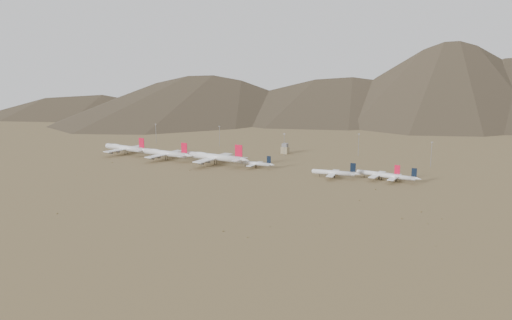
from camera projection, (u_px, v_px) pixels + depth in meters
The scene contains 16 objects.
ground at pixel (208, 170), 490.54m from camera, with size 3000.00×3000.00×0.00m, color olive.
mountain_ridge at pixel (400, 45), 1249.63m from camera, with size 4400.00×1000.00×300.00m.
widebody_west at pixel (125, 148), 576.63m from camera, with size 70.92×54.95×21.10m.
widebody_centre at pixel (166, 153), 543.68m from camera, with size 69.63×53.72×20.68m.
widebody_east at pixel (215, 157), 517.19m from camera, with size 77.36×59.44×22.96m.
narrowbody_a at pixel (256, 164), 501.79m from camera, with size 39.74×28.31×13.12m.
narrowbody_b at pixel (335, 173), 456.46m from camera, with size 45.27×32.77×14.97m.
narrowbody_c at pixel (379, 174), 450.91m from camera, with size 44.77×32.32×14.78m.
narrowbody_d at pixel (397, 177), 441.53m from camera, with size 41.97×30.11×13.84m.
control_tower at pixel (285, 149), 581.14m from camera, with size 8.00×8.00×12.00m.
mast_far_west at pixel (156, 133), 656.08m from camera, with size 2.00×0.60×25.70m.
mast_west at pixel (219, 135), 632.68m from camera, with size 2.00×0.60×25.70m.
mast_centre at pixel (284, 144), 563.94m from camera, with size 2.00×0.60×25.70m.
mast_east at pixel (359, 144), 563.21m from camera, with size 2.00×0.60×25.70m.
mast_far_east at pixel (431, 153), 504.16m from camera, with size 2.00×0.60×25.70m.
desert_scrub at pixel (199, 194), 400.53m from camera, with size 430.00×170.00×0.85m.
Camera 1 is at (260.13, -405.98, 102.40)m, focal length 35.00 mm.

